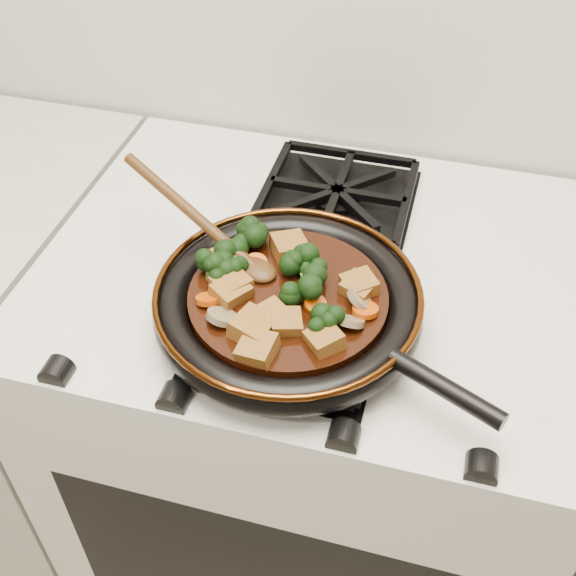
# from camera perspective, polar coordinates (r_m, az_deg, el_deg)

# --- Properties ---
(stove) EXTENTS (0.76, 0.60, 0.90)m
(stove) POSITION_cam_1_polar(r_m,az_deg,el_deg) (1.36, 1.65, -12.22)
(stove) COLOR beige
(stove) RESTS_ON ground
(burner_grate_front) EXTENTS (0.23, 0.23, 0.03)m
(burner_grate_front) POSITION_cam_1_polar(r_m,az_deg,el_deg) (0.91, 0.09, -2.97)
(burner_grate_front) COLOR black
(burner_grate_front) RESTS_ON stove
(burner_grate_back) EXTENTS (0.23, 0.23, 0.03)m
(burner_grate_back) POSITION_cam_1_polar(r_m,az_deg,el_deg) (1.11, 3.90, 7.27)
(burner_grate_back) COLOR black
(burner_grate_back) RESTS_ON stove
(skillet) EXTENTS (0.44, 0.33, 0.05)m
(skillet) POSITION_cam_1_polar(r_m,az_deg,el_deg) (0.89, 0.11, -1.27)
(skillet) COLOR black
(skillet) RESTS_ON burner_grate_front
(braising_sauce) EXTENTS (0.25, 0.25, 0.02)m
(braising_sauce) POSITION_cam_1_polar(r_m,az_deg,el_deg) (0.89, 0.00, -0.98)
(braising_sauce) COLOR black
(braising_sauce) RESTS_ON skillet
(tofu_cube_0) EXTENTS (0.06, 0.06, 0.03)m
(tofu_cube_0) POSITION_cam_1_polar(r_m,az_deg,el_deg) (0.93, 0.12, 3.24)
(tofu_cube_0) COLOR brown
(tofu_cube_0) RESTS_ON braising_sauce
(tofu_cube_1) EXTENTS (0.05, 0.05, 0.03)m
(tofu_cube_1) POSITION_cam_1_polar(r_m,az_deg,el_deg) (0.82, 2.91, -4.11)
(tofu_cube_1) COLOR brown
(tofu_cube_1) RESTS_ON braising_sauce
(tofu_cube_2) EXTENTS (0.05, 0.05, 0.02)m
(tofu_cube_2) POSITION_cam_1_polar(r_m,az_deg,el_deg) (0.84, -0.18, -2.76)
(tofu_cube_2) COLOR brown
(tofu_cube_2) RESTS_ON braising_sauce
(tofu_cube_3) EXTENTS (0.05, 0.05, 0.02)m
(tofu_cube_3) POSITION_cam_1_polar(r_m,az_deg,el_deg) (0.92, -4.73, 2.37)
(tofu_cube_3) COLOR brown
(tofu_cube_3) RESTS_ON braising_sauce
(tofu_cube_4) EXTENTS (0.05, 0.05, 0.03)m
(tofu_cube_4) POSITION_cam_1_polar(r_m,az_deg,el_deg) (0.87, -4.54, -0.37)
(tofu_cube_4) COLOR brown
(tofu_cube_4) RESTS_ON braising_sauce
(tofu_cube_5) EXTENTS (0.06, 0.06, 0.03)m
(tofu_cube_5) POSITION_cam_1_polar(r_m,az_deg,el_deg) (0.83, -2.80, -3.12)
(tofu_cube_5) COLOR brown
(tofu_cube_5) RESTS_ON braising_sauce
(tofu_cube_6) EXTENTS (0.05, 0.05, 0.02)m
(tofu_cube_6) POSITION_cam_1_polar(r_m,az_deg,el_deg) (0.89, 5.64, 0.22)
(tofu_cube_6) COLOR brown
(tofu_cube_6) RESTS_ON braising_sauce
(tofu_cube_7) EXTENTS (0.05, 0.05, 0.02)m
(tofu_cube_7) POSITION_cam_1_polar(r_m,az_deg,el_deg) (0.88, 5.58, 0.01)
(tofu_cube_7) COLOR brown
(tofu_cube_7) RESTS_ON braising_sauce
(tofu_cube_8) EXTENTS (0.06, 0.06, 0.02)m
(tofu_cube_8) POSITION_cam_1_polar(r_m,az_deg,el_deg) (0.88, -4.48, 0.23)
(tofu_cube_8) COLOR brown
(tofu_cube_8) RESTS_ON braising_sauce
(tofu_cube_9) EXTENTS (0.05, 0.05, 0.02)m
(tofu_cube_9) POSITION_cam_1_polar(r_m,az_deg,el_deg) (0.85, -1.39, -2.20)
(tofu_cube_9) COLOR brown
(tofu_cube_9) RESTS_ON braising_sauce
(tofu_cube_10) EXTENTS (0.05, 0.05, 0.03)m
(tofu_cube_10) POSITION_cam_1_polar(r_m,az_deg,el_deg) (0.81, -2.44, -4.82)
(tofu_cube_10) COLOR brown
(tofu_cube_10) RESTS_ON braising_sauce
(broccoli_floret_0) EXTENTS (0.08, 0.09, 0.07)m
(broccoli_floret_0) POSITION_cam_1_polar(r_m,az_deg,el_deg) (0.90, 0.73, 1.85)
(broccoli_floret_0) COLOR black
(broccoli_floret_0) RESTS_ON braising_sauce
(broccoli_floret_1) EXTENTS (0.07, 0.07, 0.06)m
(broccoli_floret_1) POSITION_cam_1_polar(r_m,az_deg,el_deg) (0.90, -6.17, 1.30)
(broccoli_floret_1) COLOR black
(broccoli_floret_1) RESTS_ON braising_sauce
(broccoli_floret_2) EXTENTS (0.08, 0.08, 0.07)m
(broccoli_floret_2) POSITION_cam_1_polar(r_m,az_deg,el_deg) (0.86, 1.10, -0.36)
(broccoli_floret_2) COLOR black
(broccoli_floret_2) RESTS_ON braising_sauce
(broccoli_floret_3) EXTENTS (0.08, 0.08, 0.06)m
(broccoli_floret_3) POSITION_cam_1_polar(r_m,az_deg,el_deg) (0.94, -2.75, 4.10)
(broccoli_floret_3) COLOR black
(broccoli_floret_3) RESTS_ON braising_sauce
(broccoli_floret_4) EXTENTS (0.09, 0.08, 0.07)m
(broccoli_floret_4) POSITION_cam_1_polar(r_m,az_deg,el_deg) (0.90, -4.63, 1.73)
(broccoli_floret_4) COLOR black
(broccoli_floret_4) RESTS_ON braising_sauce
(broccoli_floret_5) EXTENTS (0.08, 0.07, 0.06)m
(broccoli_floret_5) POSITION_cam_1_polar(r_m,az_deg,el_deg) (0.89, 1.43, 0.96)
(broccoli_floret_5) COLOR black
(broccoli_floret_5) RESTS_ON braising_sauce
(broccoli_floret_6) EXTENTS (0.09, 0.08, 0.06)m
(broccoli_floret_6) POSITION_cam_1_polar(r_m,az_deg,el_deg) (0.93, -4.16, 2.94)
(broccoli_floret_6) COLOR black
(broccoli_floret_6) RESTS_ON braising_sauce
(broccoli_floret_7) EXTENTS (0.08, 0.08, 0.06)m
(broccoli_floret_7) POSITION_cam_1_polar(r_m,az_deg,el_deg) (0.83, 3.33, -2.98)
(broccoli_floret_7) COLOR black
(broccoli_floret_7) RESTS_ON braising_sauce
(carrot_coin_0) EXTENTS (0.03, 0.03, 0.01)m
(carrot_coin_0) POSITION_cam_1_polar(r_m,az_deg,el_deg) (0.90, -4.20, 0.71)
(carrot_coin_0) COLOR #AC3C04
(carrot_coin_0) RESTS_ON braising_sauce
(carrot_coin_1) EXTENTS (0.03, 0.03, 0.02)m
(carrot_coin_1) POSITION_cam_1_polar(r_m,az_deg,el_deg) (0.91, -2.59, 1.87)
(carrot_coin_1) COLOR #AC3C04
(carrot_coin_1) RESTS_ON braising_sauce
(carrot_coin_2) EXTENTS (0.03, 0.03, 0.02)m
(carrot_coin_2) POSITION_cam_1_polar(r_m,az_deg,el_deg) (0.86, 2.17, -1.31)
(carrot_coin_2) COLOR #AC3C04
(carrot_coin_2) RESTS_ON braising_sauce
(carrot_coin_3) EXTENTS (0.03, 0.03, 0.01)m
(carrot_coin_3) POSITION_cam_1_polar(r_m,az_deg,el_deg) (0.86, 6.13, -1.74)
(carrot_coin_3) COLOR #AC3C04
(carrot_coin_3) RESTS_ON braising_sauce
(carrot_coin_4) EXTENTS (0.03, 0.03, 0.02)m
(carrot_coin_4) POSITION_cam_1_polar(r_m,az_deg,el_deg) (0.87, -6.34, -0.89)
(carrot_coin_4) COLOR #AC3C04
(carrot_coin_4) RESTS_ON braising_sauce
(mushroom_slice_0) EXTENTS (0.04, 0.04, 0.03)m
(mushroom_slice_0) POSITION_cam_1_polar(r_m,az_deg,el_deg) (0.92, -4.01, 2.47)
(mushroom_slice_0) COLOR brown
(mushroom_slice_0) RESTS_ON braising_sauce
(mushroom_slice_1) EXTENTS (0.05, 0.05, 0.02)m
(mushroom_slice_1) POSITION_cam_1_polar(r_m,az_deg,el_deg) (0.85, -5.23, -2.28)
(mushroom_slice_1) COLOR brown
(mushroom_slice_1) RESTS_ON braising_sauce
(mushroom_slice_2) EXTENTS (0.05, 0.05, 0.03)m
(mushroom_slice_2) POSITION_cam_1_polar(r_m,az_deg,el_deg) (0.87, 5.80, -0.90)
(mushroom_slice_2) COLOR brown
(mushroom_slice_2) RESTS_ON braising_sauce
(mushroom_slice_3) EXTENTS (0.04, 0.04, 0.03)m
(mushroom_slice_3) POSITION_cam_1_polar(r_m,az_deg,el_deg) (0.84, 4.94, -2.65)
(mushroom_slice_3) COLOR brown
(mushroom_slice_3) RESTS_ON braising_sauce
(wooden_spoon) EXTENTS (0.15, 0.09, 0.24)m
(wooden_spoon) POSITION_cam_1_polar(r_m,az_deg,el_deg) (0.93, -5.51, 4.08)
(wooden_spoon) COLOR #3F240D
(wooden_spoon) RESTS_ON braising_sauce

